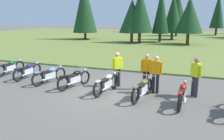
# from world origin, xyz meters

# --- Properties ---
(ground_plane) EXTENTS (140.00, 140.00, 0.00)m
(ground_plane) POSITION_xyz_m (0.00, 0.00, 0.00)
(ground_plane) COLOR #605B54
(grass_moorland) EXTENTS (80.00, 44.00, 0.10)m
(grass_moorland) POSITION_xyz_m (0.00, 26.12, 0.05)
(grass_moorland) COLOR olive
(grass_moorland) RESTS_ON ground
(forest_treeline) EXTENTS (35.33, 26.49, 8.44)m
(forest_treeline) POSITION_xyz_m (2.98, 30.66, 4.14)
(forest_treeline) COLOR #47331E
(forest_treeline) RESTS_ON ground
(motorcycle_british_green) EXTENTS (0.62, 2.10, 0.88)m
(motorcycle_british_green) POSITION_xyz_m (-6.51, 1.13, 0.44)
(motorcycle_british_green) COLOR black
(motorcycle_british_green) RESTS_ON ground
(motorcycle_navy) EXTENTS (0.62, 2.10, 0.88)m
(motorcycle_navy) POSITION_xyz_m (-4.97, 0.78, 0.44)
(motorcycle_navy) COLOR black
(motorcycle_navy) RESTS_ON ground
(motorcycle_sky_blue) EXTENTS (0.84, 2.03, 0.88)m
(motorcycle_sky_blue) POSITION_xyz_m (-3.28, 0.38, 0.44)
(motorcycle_sky_blue) COLOR black
(motorcycle_sky_blue) RESTS_ON ground
(motorcycle_black) EXTENTS (0.85, 2.03, 0.88)m
(motorcycle_black) POSITION_xyz_m (-1.74, 0.18, 0.44)
(motorcycle_black) COLOR black
(motorcycle_black) RESTS_ON ground
(motorcycle_silver) EXTENTS (0.65, 2.08, 0.88)m
(motorcycle_silver) POSITION_xyz_m (-0.02, -0.01, 0.44)
(motorcycle_silver) COLOR black
(motorcycle_silver) RESTS_ON ground
(motorcycle_olive) EXTENTS (0.65, 2.08, 0.88)m
(motorcycle_olive) POSITION_xyz_m (1.64, -0.23, 0.44)
(motorcycle_olive) COLOR black
(motorcycle_olive) RESTS_ON ground
(motorcycle_red) EXTENTS (0.62, 2.10, 0.88)m
(motorcycle_red) POSITION_xyz_m (3.20, -0.40, 0.44)
(motorcycle_red) COLOR black
(motorcycle_red) RESTS_ON ground
(rider_near_row_end) EXTENTS (0.43, 0.40, 1.67)m
(rider_near_row_end) POSITION_xyz_m (3.64, 0.75, 0.95)
(rider_near_row_end) COLOR #2D2D38
(rider_near_row_end) RESTS_ON ground
(rider_checking_bike) EXTENTS (0.55, 0.23, 1.67)m
(rider_checking_bike) POSITION_xyz_m (2.01, 0.66, 0.95)
(rider_checking_bike) COLOR black
(rider_checking_bike) RESTS_ON ground
(rider_with_back_turned) EXTENTS (0.41, 0.42, 1.67)m
(rider_with_back_turned) POSITION_xyz_m (0.12, 1.02, 0.95)
(rider_with_back_turned) COLOR #2D2D38
(rider_with_back_turned) RESTS_ON ground
(rider_in_hivis_vest) EXTENTS (0.53, 0.31, 1.67)m
(rider_in_hivis_vest) POSITION_xyz_m (1.53, 1.02, 0.95)
(rider_in_hivis_vest) COLOR black
(rider_in_hivis_vest) RESTS_ON ground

